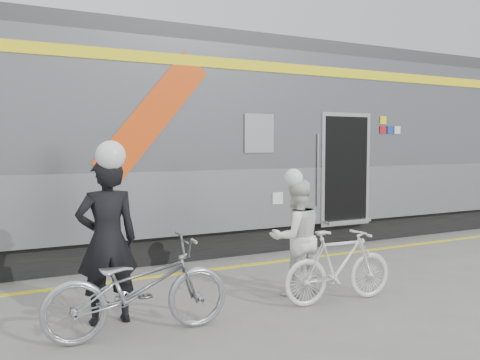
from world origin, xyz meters
TOP-DOWN VIEW (x-y plane):
  - ground at (0.00, 0.00)m, footprint 90.00×90.00m
  - train at (1.41, 4.19)m, footprint 24.00×3.17m
  - safety_strip at (0.00, 2.15)m, footprint 24.00×0.12m
  - man at (-1.65, 0.45)m, footprint 0.72×0.49m
  - bicycle_left at (-1.45, -0.10)m, footprint 2.03×0.79m
  - woman at (0.88, 0.37)m, footprint 0.81×0.66m
  - bicycle_right at (1.18, -0.18)m, footprint 1.62×0.57m
  - helmet_man at (-1.65, 0.45)m, footprint 0.33×0.33m
  - helmet_woman at (0.88, 0.37)m, footprint 0.25×0.25m

SIDE VIEW (x-z plane):
  - ground at x=0.00m, z-range 0.00..0.00m
  - safety_strip at x=0.00m, z-range 0.00..0.01m
  - bicycle_right at x=1.18m, z-range 0.00..0.96m
  - bicycle_left at x=-1.45m, z-range 0.00..1.05m
  - woman at x=0.88m, z-range 0.00..1.58m
  - man at x=-1.65m, z-range 0.00..1.91m
  - helmet_woman at x=0.88m, z-range 1.58..1.83m
  - train at x=1.41m, z-range 0.00..4.10m
  - helmet_man at x=-1.65m, z-range 1.91..2.24m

